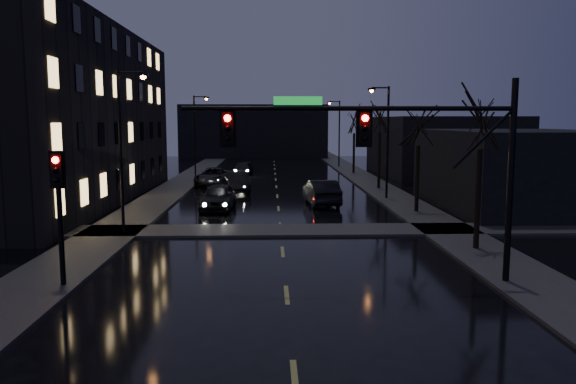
{
  "coord_description": "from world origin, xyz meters",
  "views": [
    {
      "loc": [
        -0.51,
        -9.58,
        5.59
      ],
      "look_at": [
        0.08,
        9.25,
        3.2
      ],
      "focal_mm": 35.0,
      "sensor_mm": 36.0,
      "label": 1
    }
  ],
  "objects": [
    {
      "name": "sidewalk_left",
      "position": [
        -8.5,
        35.0,
        0.06
      ],
      "size": [
        3.0,
        140.0,
        0.12
      ],
      "primitive_type": "cube",
      "color": "#2D2D2B",
      "rests_on": "ground"
    },
    {
      "name": "sidewalk_right",
      "position": [
        8.5,
        35.0,
        0.06
      ],
      "size": [
        3.0,
        140.0,
        0.12
      ],
      "primitive_type": "cube",
      "color": "#2D2D2B",
      "rests_on": "ground"
    },
    {
      "name": "sidewalk_cross",
      "position": [
        0.0,
        18.5,
        0.06
      ],
      "size": [
        40.0,
        3.0,
        0.12
      ],
      "primitive_type": "cube",
      "color": "#2D2D2B",
      "rests_on": "ground"
    },
    {
      "name": "apartment_block",
      "position": [
        -16.5,
        30.0,
        6.0
      ],
      "size": [
        12.0,
        30.0,
        12.0
      ],
      "primitive_type": "cube",
      "color": "black",
      "rests_on": "ground"
    },
    {
      "name": "commercial_right_near",
      "position": [
        15.5,
        26.0,
        2.5
      ],
      "size": [
        10.0,
        14.0,
        5.0
      ],
      "primitive_type": "cube",
      "color": "black",
      "rests_on": "ground"
    },
    {
      "name": "commercial_right_far",
      "position": [
        17.0,
        48.0,
        3.0
      ],
      "size": [
        12.0,
        18.0,
        6.0
      ],
      "primitive_type": "cube",
      "color": "black",
      "rests_on": "ground"
    },
    {
      "name": "far_block",
      "position": [
        -3.0,
        78.0,
        4.0
      ],
      "size": [
        22.0,
        10.0,
        8.0
      ],
      "primitive_type": "cube",
      "color": "black",
      "rests_on": "ground"
    },
    {
      "name": "signal_mast",
      "position": [
        3.85,
        9.0,
        4.87
      ],
      "size": [
        11.11,
        0.41,
        7.0
      ],
      "color": "black",
      "rests_on": "ground"
    },
    {
      "name": "signal_pole_left",
      "position": [
        -7.5,
        8.99,
        3.01
      ],
      "size": [
        0.35,
        0.41,
        4.53
      ],
      "color": "black",
      "rests_on": "ground"
    },
    {
      "name": "tree_near",
      "position": [
        8.4,
        14.0,
        6.22
      ],
      "size": [
        3.52,
        3.52,
        8.08
      ],
      "color": "black",
      "rests_on": "ground"
    },
    {
      "name": "tree_mid_a",
      "position": [
        8.4,
        24.0,
        5.83
      ],
      "size": [
        3.3,
        3.3,
        7.58
      ],
      "color": "black",
      "rests_on": "ground"
    },
    {
      "name": "tree_mid_b",
      "position": [
        8.4,
        36.0,
        6.61
      ],
      "size": [
        3.74,
        3.74,
        8.59
      ],
      "color": "black",
      "rests_on": "ground"
    },
    {
      "name": "tree_far",
      "position": [
        8.4,
        50.0,
        6.06
      ],
      "size": [
        3.43,
        3.43,
        7.88
      ],
      "color": "black",
      "rests_on": "ground"
    },
    {
      "name": "streetlight_l_near",
      "position": [
        -7.58,
        18.0,
        4.77
      ],
      "size": [
        1.53,
        0.28,
        8.0
      ],
      "color": "black",
      "rests_on": "ground"
    },
    {
      "name": "streetlight_l_far",
      "position": [
        -7.58,
        45.0,
        4.77
      ],
      "size": [
        1.53,
        0.28,
        8.0
      ],
      "color": "black",
      "rests_on": "ground"
    },
    {
      "name": "streetlight_r_mid",
      "position": [
        7.58,
        30.0,
        4.77
      ],
      "size": [
        1.53,
        0.28,
        8.0
      ],
      "color": "black",
      "rests_on": "ground"
    },
    {
      "name": "streetlight_r_far",
      "position": [
        7.58,
        58.0,
        4.77
      ],
      "size": [
        1.53,
        0.28,
        8.0
      ],
      "color": "black",
      "rests_on": "ground"
    },
    {
      "name": "oncoming_car_a",
      "position": [
        -3.83,
        25.69,
        0.82
      ],
      "size": [
        2.22,
        4.94,
        1.65
      ],
      "primitive_type": "imported",
      "rotation": [
        0.0,
        0.0,
        -0.06
      ],
      "color": "black",
      "rests_on": "ground"
    },
    {
      "name": "oncoming_car_b",
      "position": [
        -3.09,
        34.51,
        0.79
      ],
      "size": [
        2.3,
        4.98,
        1.58
      ],
      "primitive_type": "imported",
      "rotation": [
        0.0,
        0.0,
        0.13
      ],
      "color": "black",
      "rests_on": "ground"
    },
    {
      "name": "oncoming_car_c",
      "position": [
        -5.49,
        39.32,
        0.77
      ],
      "size": [
        3.12,
        5.76,
        1.53
      ],
      "primitive_type": "imported",
      "rotation": [
        0.0,
        0.0,
        -0.11
      ],
      "color": "black",
      "rests_on": "ground"
    },
    {
      "name": "oncoming_car_d",
      "position": [
        -3.4,
        48.45,
        0.64
      ],
      "size": [
        2.33,
        4.58,
        1.27
      ],
      "primitive_type": "imported",
      "rotation": [
        0.0,
        0.0,
        -0.13
      ],
      "color": "black",
      "rests_on": "ground"
    },
    {
      "name": "lead_car",
      "position": [
        2.9,
        27.53,
        0.85
      ],
      "size": [
        2.27,
        5.29,
        1.69
      ],
      "primitive_type": "imported",
      "rotation": [
        0.0,
        0.0,
        3.24
      ],
      "color": "black",
      "rests_on": "ground"
    }
  ]
}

